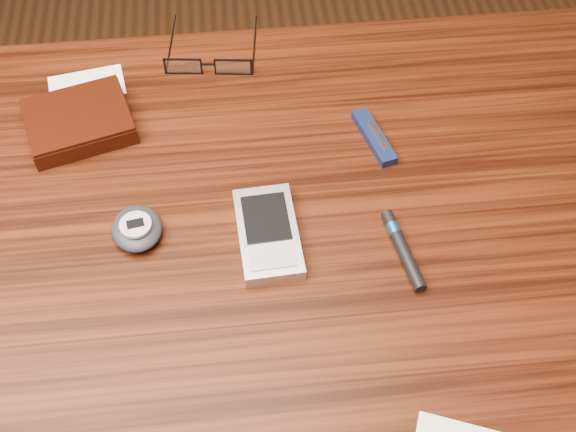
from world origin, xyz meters
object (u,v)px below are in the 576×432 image
at_px(eyeglasses, 209,64).
at_px(pda_phone, 268,233).
at_px(pocket_knife, 374,137).
at_px(wallet_and_card, 79,120).
at_px(desk, 256,300).
at_px(pedometer, 137,228).

height_order(eyeglasses, pda_phone, eyeglasses).
xyz_separation_m(pda_phone, pocket_knife, (0.13, 0.12, -0.00)).
bearing_deg(wallet_and_card, desk, -45.88).
bearing_deg(pocket_knife, eyeglasses, 143.49).
relative_size(eyeglasses, pedometer, 1.83).
height_order(desk, pedometer, pedometer).
height_order(wallet_and_card, pda_phone, wallet_and_card).
xyz_separation_m(desk, wallet_and_card, (-0.19, 0.19, 0.11)).
xyz_separation_m(eyeglasses, pda_phone, (0.05, -0.26, -0.00)).
distance_m(pedometer, pocket_knife, 0.29).
xyz_separation_m(eyeglasses, pocket_knife, (0.19, -0.14, -0.01)).
relative_size(eyeglasses, pda_phone, 1.07).
bearing_deg(wallet_and_card, pocket_knife, -8.99).
bearing_deg(pedometer, eyeglasses, 71.08).
relative_size(pda_phone, pocket_knife, 1.34).
bearing_deg(pedometer, wallet_and_card, 113.61).
height_order(desk, eyeglasses, eyeglasses).
distance_m(desk, eyeglasses, 0.30).
bearing_deg(eyeglasses, pocket_knife, -36.51).
distance_m(pda_phone, pocket_knife, 0.18).
xyz_separation_m(wallet_and_card, pedometer, (0.07, -0.16, -0.00)).
distance_m(wallet_and_card, eyeglasses, 0.17).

